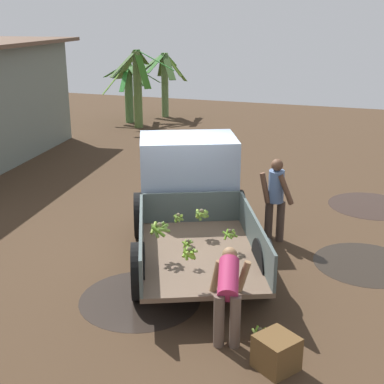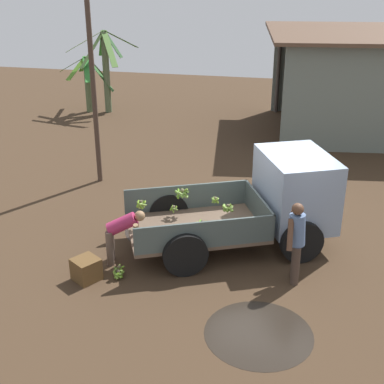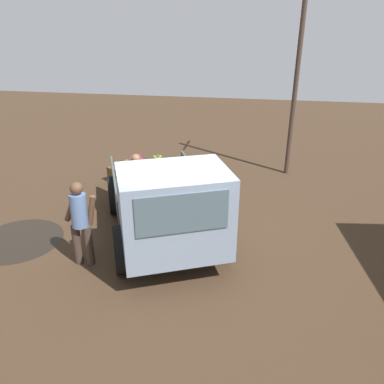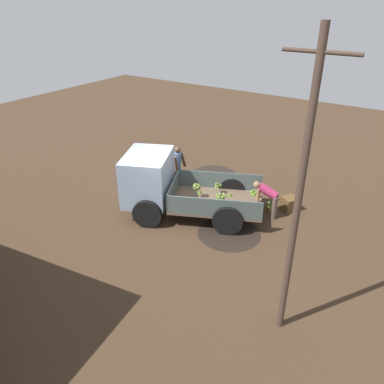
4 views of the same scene
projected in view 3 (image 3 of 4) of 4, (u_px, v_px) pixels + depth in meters
name	position (u px, v px, depth m)	size (l,w,h in m)	color
ground	(179.00, 254.00, 7.79)	(36.00, 36.00, 0.00)	#3F2D1E
mud_patch_0	(191.00, 202.00, 10.05)	(1.98, 1.98, 0.01)	black
mud_patch_2	(19.00, 240.00, 8.30)	(1.92, 1.92, 0.01)	black
cargo_truck	(170.00, 209.00, 7.30)	(4.91, 3.63, 2.06)	brown
utility_pole	(298.00, 66.00, 10.69)	(1.24, 0.14, 6.29)	#433329
person_foreground_visitor	(80.00, 220.00, 7.15)	(0.37, 0.72, 1.73)	#403129
person_worker_loading	(138.00, 166.00, 10.49)	(0.87, 0.64, 1.21)	brown
banana_bunch_on_ground_0	(123.00, 187.00, 10.76)	(0.23, 0.25, 0.19)	brown
banana_bunch_on_ground_1	(117.00, 186.00, 10.75)	(0.25, 0.25, 0.21)	#413A2A
wooden_crate_0	(118.00, 174.00, 11.28)	(0.48, 0.48, 0.47)	brown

